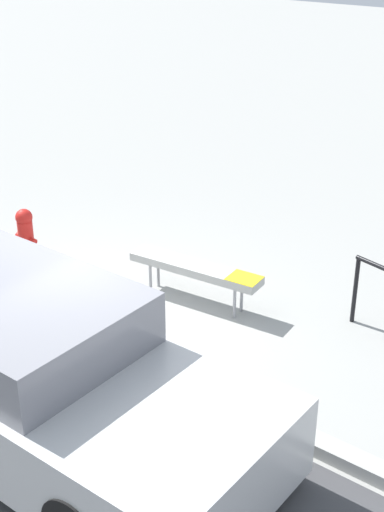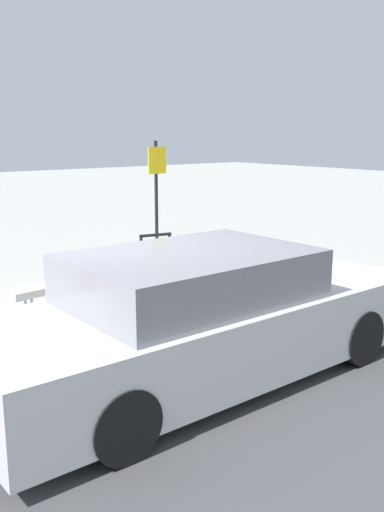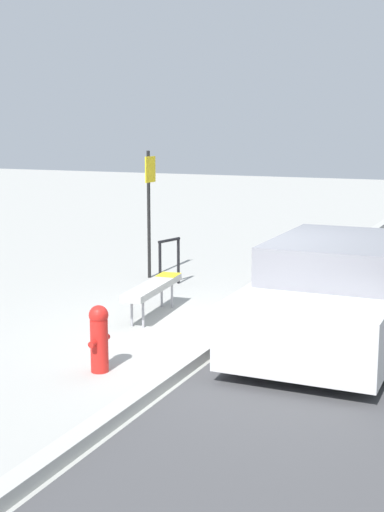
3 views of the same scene
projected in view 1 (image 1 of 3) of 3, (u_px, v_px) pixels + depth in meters
The scene contains 6 objects.
ground_plane at pixel (77, 336), 7.79m from camera, with size 60.00×60.00×0.00m, color #9E9E99.
curb at pixel (77, 331), 7.76m from camera, with size 60.00×0.20×0.13m.
bench at pixel (196, 269), 8.29m from camera, with size 1.69×0.48×0.49m.
bike_rack at pixel (374, 290), 7.68m from camera, with size 0.55×0.17×0.83m.
fire_hydrant at pixel (26, 235), 9.23m from camera, with size 0.36×0.22×0.77m.
parked_car_near at pixel (21, 364), 6.23m from camera, with size 4.81×1.82×1.32m.
Camera 1 is at (5.09, -4.43, 4.18)m, focal length 50.00 mm.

